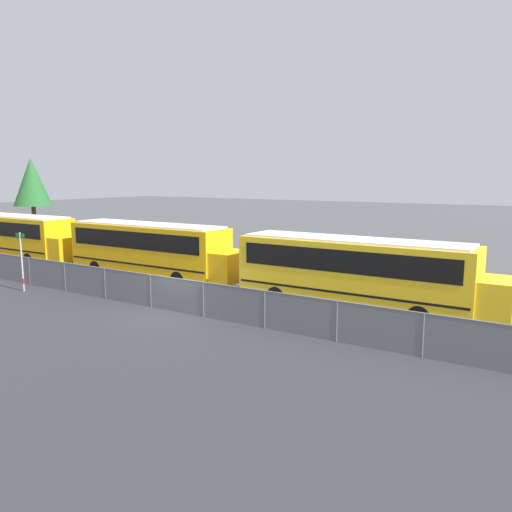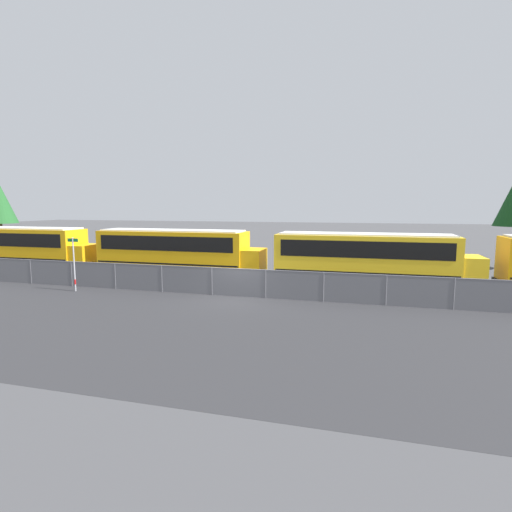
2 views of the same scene
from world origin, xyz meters
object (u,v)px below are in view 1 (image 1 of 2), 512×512
school_bus_2 (16,234)px  school_bus_4 (358,269)px  school_bus_3 (151,247)px  tree_1 (32,182)px  street_sign (22,260)px

school_bus_2 → school_bus_4: (25.69, -0.10, 0.00)m
school_bus_4 → school_bus_2: bearing=179.8°
school_bus_3 → school_bus_4: bearing=-1.8°
school_bus_3 → tree_1: tree_1 is taller
street_sign → tree_1: 29.30m
school_bus_4 → street_sign: size_ratio=3.81×
street_sign → school_bus_2: bearing=148.9°
street_sign → school_bus_4: bearing=18.7°
school_bus_3 → tree_1: size_ratio=1.50×
school_bus_2 → tree_1: tree_1 is taller
school_bus_2 → school_bus_3: (12.82, 0.30, 0.00)m
street_sign → school_bus_3: bearing=59.5°
school_bus_2 → school_bus_4: 25.69m
school_bus_3 → street_sign: 6.89m
tree_1 → school_bus_3: bearing=-21.8°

